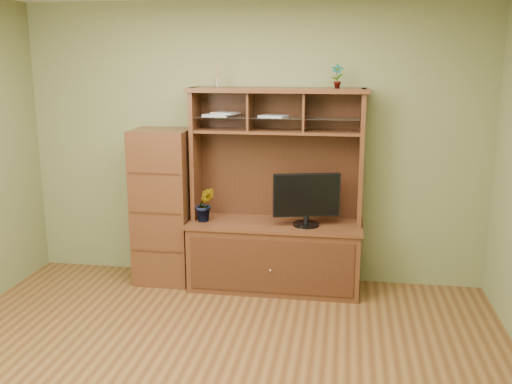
# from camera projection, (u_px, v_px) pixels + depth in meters

# --- Properties ---
(room) EXTENTS (4.54, 4.04, 2.74)m
(room) POSITION_uv_depth(u_px,v_px,m) (201.00, 188.00, 3.62)
(room) COLOR #543218
(room) RESTS_ON ground
(media_hutch) EXTENTS (1.66, 0.61, 1.90)m
(media_hutch) POSITION_uv_depth(u_px,v_px,m) (275.00, 235.00, 5.43)
(media_hutch) COLOR #4C2515
(media_hutch) RESTS_ON room
(monitor) EXTENTS (0.61, 0.24, 0.49)m
(monitor) POSITION_uv_depth(u_px,v_px,m) (306.00, 198.00, 5.22)
(monitor) COLOR black
(monitor) RESTS_ON media_hutch
(orchid_plant) EXTENTS (0.21, 0.19, 0.33)m
(orchid_plant) POSITION_uv_depth(u_px,v_px,m) (205.00, 204.00, 5.39)
(orchid_plant) COLOR #365C1F
(orchid_plant) RESTS_ON media_hutch
(top_plant) EXTENTS (0.11, 0.08, 0.21)m
(top_plant) POSITION_uv_depth(u_px,v_px,m) (337.00, 76.00, 5.09)
(top_plant) COLOR #296122
(top_plant) RESTS_ON media_hutch
(reed_diffuser) EXTENTS (0.05, 0.05, 0.25)m
(reed_diffuser) POSITION_uv_depth(u_px,v_px,m) (217.00, 77.00, 5.26)
(reed_diffuser) COLOR silver
(reed_diffuser) RESTS_ON media_hutch
(magazines) EXTENTS (0.80, 0.25, 0.04)m
(magazines) POSITION_uv_depth(u_px,v_px,m) (238.00, 115.00, 5.31)
(magazines) COLOR silver
(magazines) RESTS_ON media_hutch
(side_cabinet) EXTENTS (0.54, 0.49, 1.51)m
(side_cabinet) POSITION_uv_depth(u_px,v_px,m) (164.00, 206.00, 5.56)
(side_cabinet) COLOR #4C2515
(side_cabinet) RESTS_ON room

